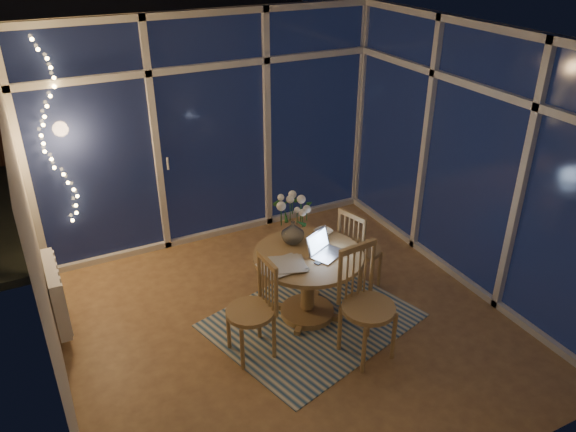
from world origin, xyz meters
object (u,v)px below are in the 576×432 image
object	(u,v)px
flower_vase	(293,233)
chair_left	(250,310)
dining_table	(308,285)
laptop	(328,244)
chair_front	(369,306)
chair_right	(361,248)

from	to	relation	value
flower_vase	chair_left	bearing A→B (deg)	-142.78
dining_table	laptop	distance (m)	0.49
chair_front	laptop	xyz separation A→B (m)	(-0.04, 0.62, 0.28)
chair_right	flower_vase	size ratio (longest dim) A/B	4.42
chair_right	laptop	xyz separation A→B (m)	(-0.56, -0.28, 0.34)
chair_front	laptop	world-z (taller)	chair_front
laptop	chair_right	bearing A→B (deg)	0.46
laptop	chair_left	bearing A→B (deg)	164.59
chair_left	laptop	size ratio (longest dim) A/B	3.09
dining_table	flower_vase	bearing A→B (deg)	97.48
dining_table	chair_left	size ratio (longest dim) A/B	1.07
dining_table	chair_right	bearing A→B (deg)	15.15
chair_left	chair_front	size ratio (longest dim) A/B	0.91
chair_right	flower_vase	bearing A→B (deg)	69.06
chair_left	flower_vase	xyz separation A→B (m)	(0.66, 0.50, 0.32)
dining_table	chair_left	world-z (taller)	chair_left
chair_left	chair_front	world-z (taller)	chair_front
chair_right	flower_vase	xyz separation A→B (m)	(-0.74, 0.06, 0.33)
chair_right	chair_front	xyz separation A→B (m)	(-0.52, -0.90, 0.06)
dining_table	chair_right	size ratio (longest dim) A/B	1.09
chair_left	laptop	xyz separation A→B (m)	(0.84, 0.16, 0.33)
chair_left	chair_front	bearing A→B (deg)	61.34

